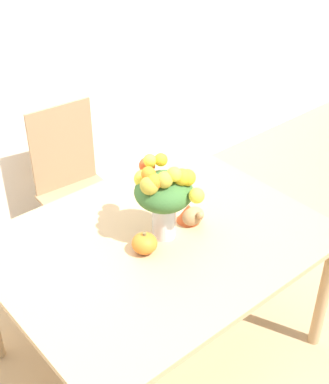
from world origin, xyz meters
The scene contains 7 objects.
ground_plane centered at (0.00, 0.00, 0.00)m, with size 12.00×12.00×0.00m, color tan.
wall_back centered at (0.00, 1.29, 1.35)m, with size 8.00×0.06×2.70m.
dining_table centered at (0.00, 0.00, 0.65)m, with size 1.43×1.12×0.73m.
flower_vase centered at (0.03, 0.00, 0.96)m, with size 0.26×0.35×0.39m.
pumpkin centered at (-0.10, -0.03, 0.77)m, with size 0.11×0.11×0.10m.
turkey_figurine centered at (0.19, 0.00, 0.77)m, with size 0.11×0.15×0.09m.
dining_chair_near_window centered at (0.12, 0.90, 0.50)m, with size 0.45×0.45×0.98m.
Camera 1 is at (-1.19, -1.44, 2.23)m, focal length 50.00 mm.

